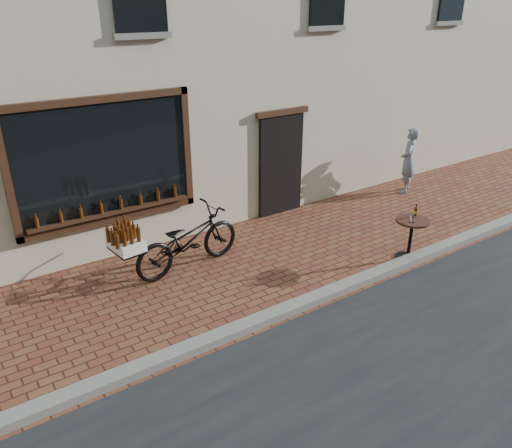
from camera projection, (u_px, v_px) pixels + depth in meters
ground at (314, 311)px, 7.72m from camera, size 90.00×90.00×0.00m
kerb at (306, 302)px, 7.84m from camera, size 90.00×0.25×0.12m
cargo_bicycle at (185, 240)px, 8.71m from camera, size 2.51×0.99×1.17m
bistro_table at (411, 231)px, 9.05m from camera, size 0.61×0.61×1.05m
pedestrian at (408, 160)px, 12.17m from camera, size 0.70×0.64×1.60m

